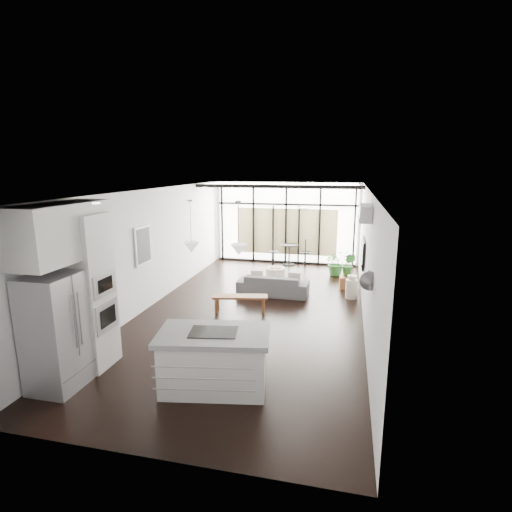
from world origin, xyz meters
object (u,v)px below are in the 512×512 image
at_px(console_bench, 240,304).
at_px(pouf, 275,275).
at_px(milk_can, 352,287).
at_px(tv, 363,253).
at_px(island, 214,360).
at_px(fridge, 57,331).
at_px(sofa, 273,281).

relative_size(console_bench, pouf, 2.26).
xyz_separation_m(milk_can, tv, (0.21, -0.45, 1.00)).
xyz_separation_m(island, pouf, (-0.10, 5.76, -0.23)).
distance_m(fridge, tv, 6.68).
xyz_separation_m(fridge, console_bench, (1.85, 3.66, -0.69)).
distance_m(island, sofa, 4.68).
xyz_separation_m(fridge, tv, (4.57, 4.85, 0.41)).
distance_m(sofa, pouf, 1.10).
xyz_separation_m(island, console_bench, (-0.46, 3.20, -0.25)).
bearing_deg(tv, console_bench, -156.49).
relative_size(island, tv, 1.51).
relative_size(fridge, sofa, 0.96).
height_order(console_bench, pouf, pouf).
distance_m(sofa, tv, 2.43).
height_order(sofa, console_bench, sofa).
distance_m(island, milk_can, 5.25).
distance_m(fridge, pouf, 6.64).
bearing_deg(pouf, milk_can, -23.22).
bearing_deg(fridge, sofa, 65.48).
height_order(island, pouf, island).
relative_size(fridge, tv, 1.62).
bearing_deg(milk_can, pouf, 156.78).
xyz_separation_m(console_bench, milk_can, (2.51, 1.64, 0.10)).
height_order(fridge, sofa, fridge).
distance_m(sofa, milk_can, 2.02).
bearing_deg(console_bench, tv, 11.74).
xyz_separation_m(island, fridge, (-2.31, -0.47, 0.44)).
relative_size(island, console_bench, 1.31).
distance_m(console_bench, tv, 3.17).
bearing_deg(sofa, pouf, -82.62).
bearing_deg(pouf, console_bench, -98.13).
relative_size(island, milk_can, 2.72).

